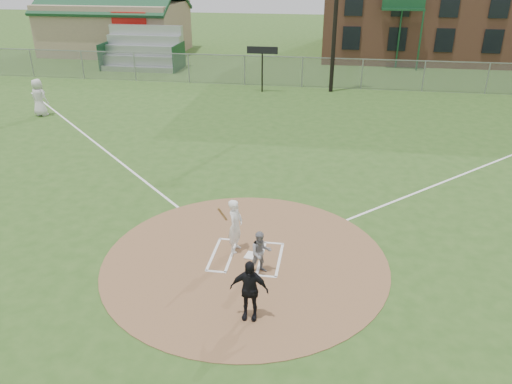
# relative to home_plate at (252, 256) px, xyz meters

# --- Properties ---
(ground) EXTENTS (140.00, 140.00, 0.00)m
(ground) POSITION_rel_home_plate_xyz_m (-0.17, -0.22, -0.03)
(ground) COLOR #2D4F1B
(ground) RESTS_ON ground
(dirt_circle) EXTENTS (8.40, 8.40, 0.02)m
(dirt_circle) POSITION_rel_home_plate_xyz_m (-0.17, -0.22, -0.02)
(dirt_circle) COLOR #886140
(dirt_circle) RESTS_ON ground
(home_plate) EXTENTS (0.47, 0.47, 0.03)m
(home_plate) POSITION_rel_home_plate_xyz_m (0.00, 0.00, 0.00)
(home_plate) COLOR white
(home_plate) RESTS_ON dirt_circle
(foul_line_first) EXTENTS (17.04, 17.04, 0.01)m
(foul_line_first) POSITION_rel_home_plate_xyz_m (8.83, 8.78, -0.03)
(foul_line_first) COLOR white
(foul_line_first) RESTS_ON ground
(foul_line_third) EXTENTS (17.04, 17.04, 0.01)m
(foul_line_third) POSITION_rel_home_plate_xyz_m (-9.17, 8.78, -0.03)
(foul_line_third) COLOR white
(foul_line_third) RESTS_ON ground
(catcher) EXTENTS (0.77, 0.70, 1.29)m
(catcher) POSITION_rel_home_plate_xyz_m (0.37, -0.78, 0.63)
(catcher) COLOR gray
(catcher) RESTS_ON dirt_circle
(umpire) EXTENTS (0.96, 0.40, 1.63)m
(umpire) POSITION_rel_home_plate_xyz_m (0.38, -2.75, 0.80)
(umpire) COLOR black
(umpire) RESTS_ON dirt_circle
(ondeck_player) EXTENTS (1.12, 0.84, 2.06)m
(ondeck_player) POSITION_rel_home_plate_xyz_m (-14.17, 12.61, 1.00)
(ondeck_player) COLOR silver
(ondeck_player) RESTS_ON ground
(batters_boxes) EXTENTS (2.08, 1.88, 0.01)m
(batters_boxes) POSITION_rel_home_plate_xyz_m (-0.17, -0.07, -0.01)
(batters_boxes) COLOR white
(batters_boxes) RESTS_ON dirt_circle
(batter_at_plate) EXTENTS (0.66, 1.04, 1.78)m
(batter_at_plate) POSITION_rel_home_plate_xyz_m (-0.56, 0.26, 0.84)
(batter_at_plate) COLOR white
(batter_at_plate) RESTS_ON dirt_circle
(outfield_fence) EXTENTS (56.08, 0.08, 2.03)m
(outfield_fence) POSITION_rel_home_plate_xyz_m (-0.17, 21.78, 0.98)
(outfield_fence) COLOR slate
(outfield_fence) RESTS_ON ground
(bleachers) EXTENTS (6.08, 3.20, 3.20)m
(bleachers) POSITION_rel_home_plate_xyz_m (-13.17, 25.98, 1.56)
(bleachers) COLOR #B7BABF
(bleachers) RESTS_ON ground
(clubhouse) EXTENTS (12.20, 8.71, 6.23)m
(clubhouse) POSITION_rel_home_plate_xyz_m (-18.17, 32.77, 2.36)
(clubhouse) COLOR tan
(clubhouse) RESTS_ON ground
(scoreboard_sign) EXTENTS (2.00, 0.10, 2.93)m
(scoreboard_sign) POSITION_rel_home_plate_xyz_m (-2.67, 19.98, 2.35)
(scoreboard_sign) COLOR black
(scoreboard_sign) RESTS_ON ground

